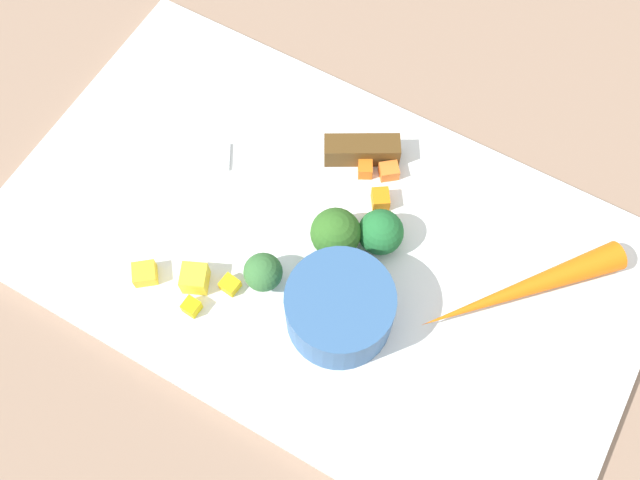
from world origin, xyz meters
The scene contains 18 objects.
ground_plane centered at (0.00, 0.00, 0.00)m, with size 4.00×4.00×0.00m, color #8D715D.
cutting_board centered at (0.00, 0.00, 0.01)m, with size 0.54×0.31×0.01m, color white.
prep_bowl centered at (-0.04, 0.05, 0.04)m, with size 0.08×0.08×0.05m, color #315A8E.
chef_knife centered at (0.06, -0.06, 0.02)m, with size 0.29×0.18×0.02m.
whole_carrot centered at (-0.16, -0.04, 0.02)m, with size 0.02×0.02×0.17m, color orange.
carrot_dice_0 centered at (-0.02, -0.09, 0.02)m, with size 0.01×0.02×0.01m, color orange.
carrot_dice_1 centered at (0.00, -0.10, 0.02)m, with size 0.01×0.01×0.01m, color orange.
carrot_dice_2 centered at (0.01, -0.11, 0.02)m, with size 0.01×0.01×0.01m, color orange.
carrot_dice_3 centered at (0.00, -0.08, 0.02)m, with size 0.01×0.01×0.01m, color orange.
carrot_dice_4 centered at (-0.01, -0.01, 0.02)m, with size 0.01×0.01×0.01m, color orange.
carrot_dice_5 centered at (-0.03, -0.06, 0.02)m, with size 0.02×0.01×0.02m, color orange.
pepper_dice_0 centered at (0.11, 0.10, 0.02)m, with size 0.02×0.02×0.01m, color yellow.
pepper_dice_1 centered at (0.06, 0.10, 0.02)m, with size 0.01×0.01×0.01m, color yellow.
pepper_dice_2 centered at (0.05, 0.07, 0.02)m, with size 0.01×0.01×0.01m, color yellow.
pepper_dice_3 centered at (0.07, 0.08, 0.02)m, with size 0.02×0.02×0.02m, color yellow.
broccoli_floret_0 centered at (-0.04, -0.03, 0.03)m, with size 0.04×0.04×0.04m.
broccoli_floret_1 centered at (-0.01, -0.01, 0.03)m, with size 0.04×0.04×0.04m.
broccoli_floret_2 centered at (0.02, 0.05, 0.03)m, with size 0.03×0.03×0.04m.
Camera 1 is at (-0.12, 0.21, 0.55)m, focal length 39.63 mm.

